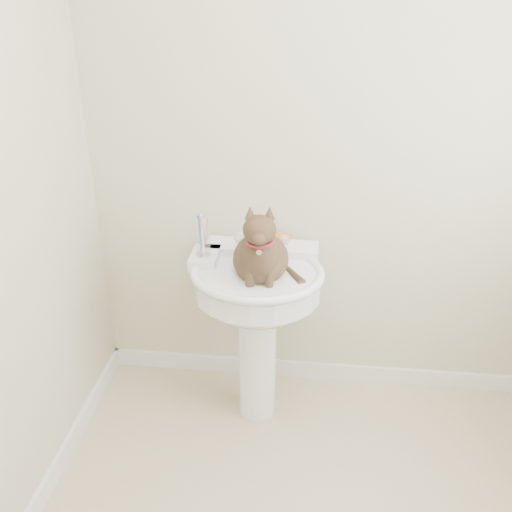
% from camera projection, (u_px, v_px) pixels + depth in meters
% --- Properties ---
extents(wall_back, '(2.20, 0.00, 2.50)m').
position_uv_depth(wall_back, '(336.00, 142.00, 2.41)').
color(wall_back, beige).
rests_on(wall_back, ground).
extents(baseboard_back, '(2.20, 0.02, 0.09)m').
position_uv_depth(baseboard_back, '(321.00, 371.00, 2.95)').
color(baseboard_back, white).
rests_on(baseboard_back, floor).
extents(pedestal_sink, '(0.58, 0.57, 0.80)m').
position_uv_depth(pedestal_sink, '(257.00, 298.00, 2.46)').
color(pedestal_sink, white).
rests_on(pedestal_sink, floor).
extents(faucet, '(0.28, 0.12, 0.14)m').
position_uv_depth(faucet, '(261.00, 240.00, 2.50)').
color(faucet, silver).
rests_on(faucet, pedestal_sink).
extents(soap_bar, '(0.10, 0.08, 0.03)m').
position_uv_depth(soap_bar, '(279.00, 238.00, 2.57)').
color(soap_bar, orange).
rests_on(soap_bar, pedestal_sink).
extents(toothbrush_cup, '(0.07, 0.07, 0.18)m').
position_uv_depth(toothbrush_cup, '(203.00, 245.00, 2.43)').
color(toothbrush_cup, silver).
rests_on(toothbrush_cup, pedestal_sink).
extents(cat, '(0.25, 0.32, 0.47)m').
position_uv_depth(cat, '(261.00, 255.00, 2.32)').
color(cat, '#503E24').
rests_on(cat, pedestal_sink).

